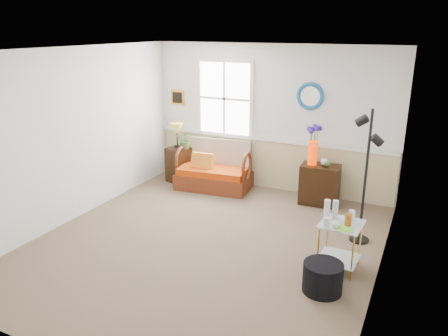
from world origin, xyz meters
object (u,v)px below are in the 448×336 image
at_px(lamp_stand, 179,165).
at_px(cabinet, 320,185).
at_px(ottoman, 323,277).
at_px(loveseat, 214,166).
at_px(floor_lamp, 365,178).
at_px(side_table, 339,246).

xyz_separation_m(lamp_stand, cabinet, (2.72, 0.07, 0.01)).
bearing_deg(ottoman, cabinet, 105.03).
relative_size(lamp_stand, ottoman, 1.48).
distance_m(loveseat, ottoman, 3.58).
distance_m(lamp_stand, cabinet, 2.72).
bearing_deg(ottoman, loveseat, 137.24).
height_order(floor_lamp, ottoman, floor_lamp).
xyz_separation_m(cabinet, floor_lamp, (0.85, -1.09, 0.60)).
bearing_deg(ottoman, side_table, 84.30).
distance_m(cabinet, side_table, 2.10).
bearing_deg(lamp_stand, loveseat, -3.33).
bearing_deg(cabinet, floor_lamp, -55.37).
relative_size(cabinet, ottoman, 1.50).
relative_size(cabinet, floor_lamp, 0.36).
distance_m(loveseat, lamp_stand, 0.79).
distance_m(loveseat, side_table, 3.26).
height_order(lamp_stand, floor_lamp, floor_lamp).
height_order(cabinet, side_table, cabinet).
height_order(loveseat, floor_lamp, floor_lamp).
distance_m(cabinet, floor_lamp, 1.51).
height_order(lamp_stand, ottoman, lamp_stand).
xyz_separation_m(lamp_stand, ottoman, (3.40, -2.47, -0.16)).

